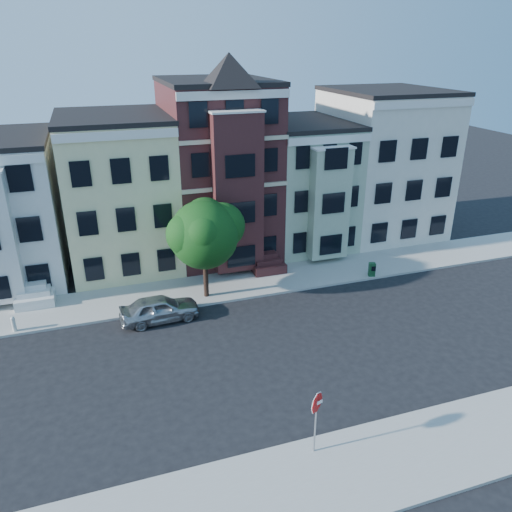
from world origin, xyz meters
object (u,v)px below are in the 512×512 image
object	(u,v)px
newspaper_box	(372,269)
parked_car	(160,309)
stop_sign	(316,419)
street_tree	(204,239)
fire_hydrant	(14,325)

from	to	relation	value
newspaper_box	parked_car	bearing A→B (deg)	-158.67
parked_car	newspaper_box	world-z (taller)	parked_car
stop_sign	parked_car	bearing A→B (deg)	93.22
street_tree	stop_sign	world-z (taller)	street_tree
fire_hydrant	stop_sign	world-z (taller)	stop_sign
parked_car	fire_hydrant	bearing A→B (deg)	78.57
street_tree	newspaper_box	bearing A→B (deg)	-3.58
street_tree	parked_car	bearing A→B (deg)	-150.00
stop_sign	fire_hydrant	bearing A→B (deg)	116.37
street_tree	newspaper_box	size ratio (longest dim) A/B	8.21
street_tree	stop_sign	bearing A→B (deg)	-85.94
street_tree	fire_hydrant	bearing A→B (deg)	-176.45
newspaper_box	stop_sign	bearing A→B (deg)	-111.11
parked_car	fire_hydrant	xyz separation A→B (m)	(-7.68, 1.13, -0.26)
street_tree	stop_sign	size ratio (longest dim) A/B	2.43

